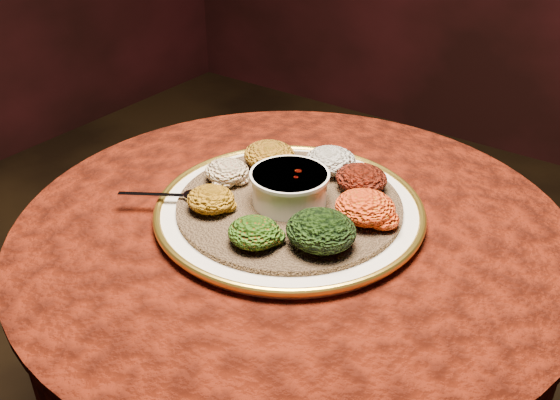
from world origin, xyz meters
The scene contains 13 objects.
table centered at (0.00, 0.00, 0.55)m, with size 0.96×0.96×0.73m.
platter centered at (-0.02, 0.01, 0.75)m, with size 0.59×0.59×0.02m.
injera centered at (-0.02, 0.01, 0.76)m, with size 0.39×0.39×0.01m, color brown.
stew_bowl centered at (-0.02, 0.01, 0.79)m, with size 0.14×0.14×0.06m.
spoon centered at (-0.17, -0.08, 0.77)m, with size 0.14×0.09×0.01m.
portion_ayib centered at (-0.02, 0.15, 0.78)m, with size 0.10×0.09×0.05m, color beige.
portion_kitfo centered at (0.06, 0.12, 0.78)m, with size 0.09×0.09×0.04m, color black.
portion_tikil centered at (0.12, 0.04, 0.79)m, with size 0.10×0.10×0.05m, color #BD830F.
portion_gomen centered at (0.10, -0.06, 0.79)m, with size 0.11×0.11×0.05m, color black.
portion_mixveg centered at (0.01, -0.12, 0.78)m, with size 0.08×0.08×0.04m, color #B0310B.
portion_kik centered at (-0.11, -0.08, 0.78)m, with size 0.08×0.08×0.04m, color #A7680E.
portion_timatim centered at (-0.15, 0.01, 0.78)m, with size 0.08×0.08×0.04m, color maroon.
portion_shiro centered at (-0.12, 0.10, 0.79)m, with size 0.10×0.09×0.05m, color #985812.
Camera 1 is at (0.50, -0.74, 1.33)m, focal length 40.00 mm.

